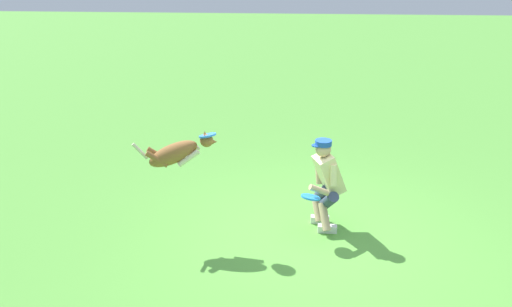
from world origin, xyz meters
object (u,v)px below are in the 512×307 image
object	(u,v)px
person	(326,181)
frisbee_flying	(208,135)
dog	(177,153)
frisbee_held	(311,197)

from	to	relation	value
person	frisbee_flying	bearing A→B (deg)	-7.30
person	dog	xyz separation A→B (m)	(1.93, 0.39, 0.50)
person	dog	distance (m)	2.03
dog	frisbee_flying	xyz separation A→B (m)	(-0.39, -0.06, 0.22)
frisbee_flying	dog	bearing A→B (deg)	9.16
frisbee_flying	frisbee_held	xyz separation A→B (m)	(-1.33, -0.00, -0.81)
dog	frisbee_held	xyz separation A→B (m)	(-1.72, -0.07, -0.59)
dog	frisbee_flying	world-z (taller)	frisbee_flying
person	dog	bearing A→B (deg)	-7.89
person	frisbee_held	size ratio (longest dim) A/B	5.02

